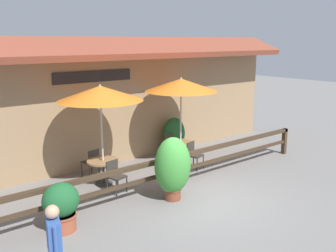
% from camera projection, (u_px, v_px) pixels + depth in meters
% --- Properties ---
extents(ground_plane, '(60.00, 60.00, 0.00)m').
position_uv_depth(ground_plane, '(203.00, 198.00, 9.97)').
color(ground_plane, slate).
extents(building_facade, '(14.28, 1.49, 4.23)m').
position_uv_depth(building_facade, '(120.00, 99.00, 12.61)').
color(building_facade, '#997A56').
rests_on(building_facade, ground).
extents(patio_railing, '(10.40, 0.14, 0.95)m').
position_uv_depth(patio_railing, '(178.00, 163.00, 10.61)').
color(patio_railing, '#3D2D1E').
rests_on(patio_railing, ground).
extents(patio_umbrella_near, '(2.40, 2.40, 2.92)m').
position_uv_depth(patio_umbrella_near, '(100.00, 93.00, 10.38)').
color(patio_umbrella_near, '#B7B2A8').
rests_on(patio_umbrella_near, ground).
extents(dining_table_near, '(0.93, 0.93, 0.72)m').
position_uv_depth(dining_table_near, '(103.00, 165.00, 10.85)').
color(dining_table_near, olive).
rests_on(dining_table_near, ground).
extents(chair_near_streetside, '(0.49, 0.49, 0.88)m').
position_uv_depth(chair_near_streetside, '(115.00, 175.00, 10.29)').
color(chair_near_streetside, '#332D28').
rests_on(chair_near_streetside, ground).
extents(chair_near_wallside, '(0.49, 0.49, 0.88)m').
position_uv_depth(chair_near_wallside, '(91.00, 161.00, 11.42)').
color(chair_near_wallside, '#332D28').
rests_on(chair_near_wallside, ground).
extents(patio_umbrella_middle, '(2.40, 2.40, 2.92)m').
position_uv_depth(patio_umbrella_middle, '(181.00, 85.00, 12.30)').
color(patio_umbrella_middle, '#B7B2A8').
rests_on(patio_umbrella_middle, ground).
extents(dining_table_middle, '(0.93, 0.93, 0.72)m').
position_uv_depth(dining_table_middle, '(181.00, 146.00, 12.77)').
color(dining_table_middle, olive).
rests_on(dining_table_middle, ground).
extents(chair_middle_streetside, '(0.51, 0.51, 0.88)m').
position_uv_depth(chair_middle_streetside, '(194.00, 154.00, 12.18)').
color(chair_middle_streetside, '#332D28').
rests_on(chair_middle_streetside, ground).
extents(chair_middle_wallside, '(0.43, 0.43, 0.88)m').
position_uv_depth(chair_middle_wallside, '(167.00, 144.00, 13.36)').
color(chair_middle_wallside, '#332D28').
rests_on(chair_middle_wallside, ground).
extents(potted_plant_broad_leaf, '(0.81, 0.73, 1.11)m').
position_uv_depth(potted_plant_broad_leaf, '(61.00, 206.00, 8.15)').
color(potted_plant_broad_leaf, '#9E4C33').
rests_on(potted_plant_broad_leaf, ground).
extents(potted_plant_small_flowering, '(0.98, 0.89, 1.69)m').
position_uv_depth(potted_plant_small_flowering, '(173.00, 167.00, 9.70)').
color(potted_plant_small_flowering, brown).
rests_on(potted_plant_small_flowering, ground).
extents(potted_plant_corner_fern, '(0.82, 0.74, 1.38)m').
position_uv_depth(potted_plant_corner_fern, '(174.00, 135.00, 13.68)').
color(potted_plant_corner_fern, brown).
rests_on(potted_plant_corner_fern, ground).
extents(pedestrian, '(0.31, 0.55, 1.63)m').
position_uv_depth(pedestrian, '(54.00, 239.00, 5.89)').
color(pedestrian, black).
rests_on(pedestrian, ground).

